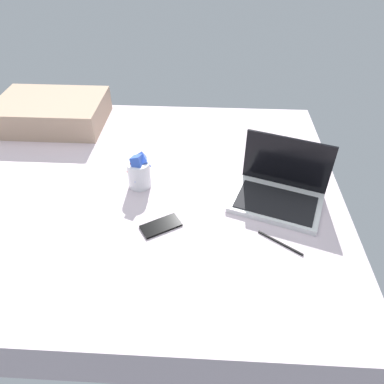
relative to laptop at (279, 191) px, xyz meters
The scene contains 6 objects.
bed_mattress 66.03cm from the laptop, behind, with size 180.00×140.00×18.00cm, color silver.
laptop is the anchor object (origin of this frame).
snack_cup 55.03cm from the laptop, behind, with size 9.42×10.58×14.95cm.
cell_phone 46.91cm from the laptop, 158.32° to the right, with size 6.80×14.00×0.80cm, color black.
pillow 119.67cm from the laptop, 153.26° to the left, with size 52.00×36.00×13.00cm, color tan.
charger_cable 23.61cm from the laptop, 95.01° to the right, with size 17.00×0.60×0.60cm, color black.
Camera 1 is at (37.08, -114.55, 110.68)cm, focal length 34.17 mm.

